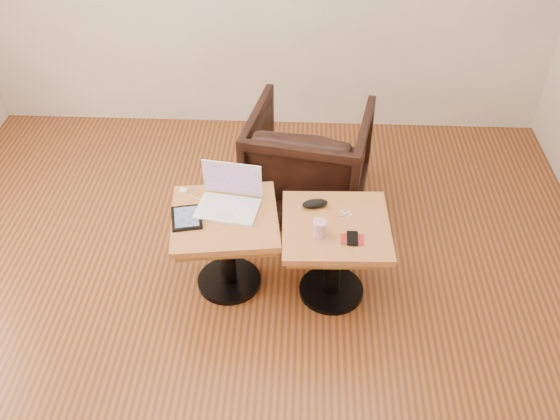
{
  "coord_description": "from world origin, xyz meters",
  "views": [
    {
      "loc": [
        0.33,
        -2.37,
        2.79
      ],
      "look_at": [
        0.21,
        0.33,
        0.59
      ],
      "focal_mm": 40.0,
      "sensor_mm": 36.0,
      "label": 1
    }
  ],
  "objects_px": {
    "side_table_right": "(335,242)",
    "laptop": "(229,199)",
    "side_table_left": "(226,233)",
    "armchair": "(309,159)",
    "striped_cup": "(319,229)"
  },
  "relations": [
    {
      "from": "side_table_left",
      "to": "armchair",
      "type": "height_order",
      "value": "armchair"
    },
    {
      "from": "side_table_left",
      "to": "laptop",
      "type": "xyz_separation_m",
      "value": [
        0.02,
        0.08,
        0.19
      ]
    },
    {
      "from": "armchair",
      "to": "side_table_right",
      "type": "bearing_deg",
      "value": 110.77
    },
    {
      "from": "side_table_left",
      "to": "side_table_right",
      "type": "height_order",
      "value": "same"
    },
    {
      "from": "side_table_right",
      "to": "laptop",
      "type": "height_order",
      "value": "laptop"
    },
    {
      "from": "side_table_right",
      "to": "striped_cup",
      "type": "bearing_deg",
      "value": -135.94
    },
    {
      "from": "side_table_right",
      "to": "laptop",
      "type": "distance_m",
      "value": 0.65
    },
    {
      "from": "side_table_left",
      "to": "side_table_right",
      "type": "distance_m",
      "value": 0.63
    },
    {
      "from": "laptop",
      "to": "striped_cup",
      "type": "distance_m",
      "value": 0.56
    },
    {
      "from": "side_table_right",
      "to": "armchair",
      "type": "distance_m",
      "value": 0.9
    },
    {
      "from": "side_table_left",
      "to": "armchair",
      "type": "bearing_deg",
      "value": 53.14
    },
    {
      "from": "side_table_right",
      "to": "striped_cup",
      "type": "relative_size",
      "value": 6.36
    },
    {
      "from": "side_table_right",
      "to": "striped_cup",
      "type": "xyz_separation_m",
      "value": [
        -0.09,
        -0.1,
        0.18
      ]
    },
    {
      "from": "laptop",
      "to": "striped_cup",
      "type": "bearing_deg",
      "value": -15.12
    },
    {
      "from": "side_table_left",
      "to": "armchair",
      "type": "xyz_separation_m",
      "value": [
        0.47,
        0.84,
        -0.04
      ]
    }
  ]
}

